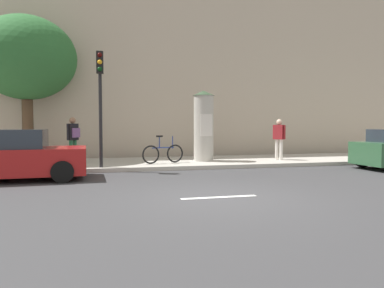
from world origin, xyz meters
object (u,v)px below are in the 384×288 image
pedestrian_near_pole (73,136)px  street_tree (26,59)px  poster_column (204,125)px  parked_car_red (8,156)px  traffic_light (100,90)px  bicycle_leaning (163,153)px  pedestrian_in_dark_shirt (279,136)px

pedestrian_near_pole → street_tree: bearing=141.4°
poster_column → parked_car_red: (-6.81, -2.87, -0.89)m
poster_column → parked_car_red: bearing=-157.2°
street_tree → traffic_light: bearing=-47.4°
bicycle_leaning → parked_car_red: parked_car_red is taller
poster_column → bicycle_leaning: poster_column is taller
traffic_light → pedestrian_in_dark_shirt: size_ratio=2.32×
poster_column → pedestrian_near_pole: (-5.19, 0.21, -0.40)m
pedestrian_near_pole → bicycle_leaning: (3.40, -0.73, -0.68)m
traffic_light → pedestrian_in_dark_shirt: 7.70m
poster_column → traffic_light: bearing=-160.3°
street_tree → parked_car_red: 5.87m
poster_column → pedestrian_in_dark_shirt: (3.27, -0.30, -0.45)m
bicycle_leaning → pedestrian_near_pole: bearing=167.8°
pedestrian_in_dark_shirt → pedestrian_near_pole: bearing=176.5°
traffic_light → street_tree: bearing=132.6°
pedestrian_near_pole → poster_column: bearing=-2.4°
poster_column → parked_car_red: 7.45m
traffic_light → bicycle_leaning: 3.45m
traffic_light → pedestrian_near_pole: 2.59m
street_tree → pedestrian_in_dark_shirt: (10.36, -2.03, -3.20)m
street_tree → bicycle_leaning: bearing=-23.0°
pedestrian_in_dark_shirt → parked_car_red: pedestrian_in_dark_shirt is taller
poster_column → pedestrian_in_dark_shirt: bearing=-5.2°
pedestrian_near_pole → parked_car_red: bearing=-117.8°
traffic_light → parked_car_red: bearing=-152.6°
pedestrian_in_dark_shirt → parked_car_red: (-10.08, -2.57, -0.44)m
pedestrian_in_dark_shirt → parked_car_red: 10.42m
poster_column → street_tree: street_tree is taller
poster_column → pedestrian_in_dark_shirt: size_ratio=1.68×
pedestrian_near_pole → pedestrian_in_dark_shirt: 8.48m
bicycle_leaning → traffic_light: bearing=-157.8°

